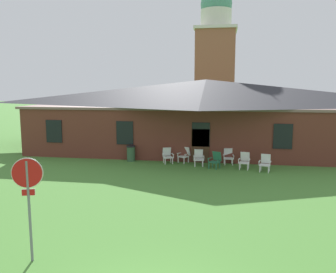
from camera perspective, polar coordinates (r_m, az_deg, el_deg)
name	(u,v)px	position (r m, az deg, el deg)	size (l,w,h in m)	color
brick_building	(206,114)	(25.89, 6.32, 3.81)	(25.19, 10.40, 5.22)	brown
dome_tower	(215,60)	(44.37, 7.92, 12.52)	(5.18, 5.18, 17.66)	#93563D
stop_sign	(28,189)	(9.70, -22.40, -8.06)	(0.77, 0.28, 2.83)	slate
lawn_chair_by_porch	(167,155)	(20.96, -0.09, -3.14)	(0.79, 0.83, 0.96)	white
lawn_chair_near_door	(185,154)	(21.19, 2.79, -3.03)	(0.83, 0.86, 0.96)	silver
lawn_chair_left_end	(199,157)	(20.41, 5.16, -3.49)	(0.69, 0.72, 0.96)	white
lawn_chair_middle	(215,160)	(19.84, 7.95, -3.87)	(0.81, 0.85, 0.96)	#28704C
lawn_chair_right_end	(228,156)	(21.00, 10.06, -3.25)	(0.68, 0.71, 0.96)	white
lawn_chair_far_side	(245,160)	(19.98, 12.70, -3.91)	(0.71, 0.75, 0.96)	silver
lawn_chair_under_eave	(265,163)	(19.68, 15.98, -4.21)	(0.73, 0.78, 0.96)	white
trash_bin	(131,153)	(21.67, -6.22, -2.82)	(0.56, 0.56, 0.98)	#335638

